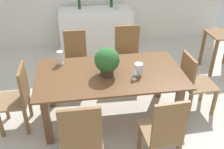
% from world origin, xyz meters
% --- Properties ---
extents(ground_plane, '(7.04, 7.04, 0.00)m').
position_xyz_m(ground_plane, '(0.00, 0.00, 0.00)').
color(ground_plane, beige).
extents(dining_table, '(2.03, 1.10, 0.77)m').
position_xyz_m(dining_table, '(0.00, -0.27, 0.64)').
color(dining_table, brown).
rests_on(dining_table, ground).
extents(chair_near_right, '(0.43, 0.49, 1.02)m').
position_xyz_m(chair_near_right, '(0.46, -1.27, 0.55)').
color(chair_near_right, brown).
rests_on(chair_near_right, ground).
extents(chair_head_end, '(0.42, 0.47, 0.95)m').
position_xyz_m(chair_head_end, '(-1.26, -0.27, 0.53)').
color(chair_head_end, brown).
rests_on(chair_head_end, ground).
extents(chair_far_left, '(0.43, 0.48, 0.99)m').
position_xyz_m(chair_far_left, '(-0.45, 0.72, 0.54)').
color(chair_far_left, brown).
rests_on(chair_far_left, ground).
extents(chair_far_right, '(0.48, 0.47, 1.03)m').
position_xyz_m(chair_far_right, '(0.46, 0.73, 0.56)').
color(chair_far_right, brown).
rests_on(chair_far_right, ground).
extents(chair_foot_end, '(0.49, 0.46, 0.94)m').
position_xyz_m(chair_foot_end, '(1.25, -0.27, 0.52)').
color(chair_foot_end, brown).
rests_on(chair_foot_end, ground).
extents(chair_near_left, '(0.47, 0.42, 1.04)m').
position_xyz_m(chair_near_left, '(-0.46, -1.27, 0.57)').
color(chair_near_left, brown).
rests_on(chair_near_left, ground).
extents(flower_centerpiece, '(0.34, 0.34, 0.39)m').
position_xyz_m(flower_centerpiece, '(-0.04, -0.30, 0.98)').
color(flower_centerpiece, '#4C3828').
rests_on(flower_centerpiece, dining_table).
extents(crystal_vase_left, '(0.12, 0.12, 0.17)m').
position_xyz_m(crystal_vase_left, '(0.37, -0.38, 0.87)').
color(crystal_vase_left, silver).
rests_on(crystal_vase_left, dining_table).
extents(crystal_vase_center_near, '(0.09, 0.09, 0.20)m').
position_xyz_m(crystal_vase_center_near, '(-0.67, 0.10, 0.88)').
color(crystal_vase_center_near, silver).
rests_on(crystal_vase_center_near, dining_table).
extents(wine_glass, '(0.07, 0.07, 0.15)m').
position_xyz_m(wine_glass, '(0.29, -0.48, 0.88)').
color(wine_glass, silver).
rests_on(wine_glass, dining_table).
extents(kitchen_counter, '(1.55, 0.67, 0.94)m').
position_xyz_m(kitchen_counter, '(0.03, 2.09, 0.47)').
color(kitchen_counter, white).
rests_on(kitchen_counter, ground).
extents(wine_bottle_dark, '(0.07, 0.07, 0.22)m').
position_xyz_m(wine_bottle_dark, '(0.49, 2.02, 1.03)').
color(wine_bottle_dark, '#B2BFB7').
rests_on(wine_bottle_dark, kitchen_counter).
extents(wine_bottle_amber, '(0.06, 0.06, 0.30)m').
position_xyz_m(wine_bottle_amber, '(0.40, 2.26, 1.06)').
color(wine_bottle_amber, '#194C1E').
rests_on(wine_bottle_amber, kitchen_counter).
extents(wine_bottle_clear, '(0.06, 0.06, 0.30)m').
position_xyz_m(wine_bottle_clear, '(-0.30, 2.23, 1.06)').
color(wine_bottle_clear, '#194C1E').
rests_on(wine_bottle_clear, kitchen_counter).
extents(side_table, '(0.62, 0.55, 0.77)m').
position_xyz_m(side_table, '(2.34, 0.85, 0.57)').
color(side_table, brown).
rests_on(side_table, ground).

